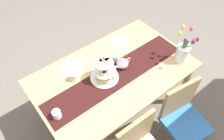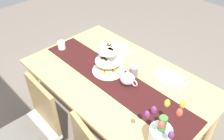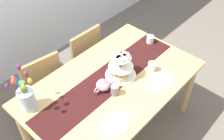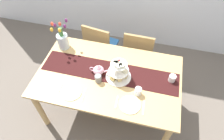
# 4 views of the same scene
# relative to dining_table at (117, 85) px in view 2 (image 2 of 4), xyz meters

# --- Properties ---
(ground_plane) EXTENTS (8.00, 8.00, 0.00)m
(ground_plane) POSITION_rel_dining_table_xyz_m (0.00, 0.00, -0.68)
(ground_plane) COLOR #6B6056
(dining_table) EXTENTS (1.71, 1.04, 0.78)m
(dining_table) POSITION_rel_dining_table_xyz_m (0.00, 0.00, 0.00)
(dining_table) COLOR tan
(dining_table) RESTS_ON ground_plane
(chair_right) EXTENTS (0.43, 0.43, 0.91)m
(chair_right) POSITION_rel_dining_table_xyz_m (0.26, 0.75, -0.18)
(chair_right) COLOR olive
(chair_right) RESTS_ON ground_plane
(table_runner) EXTENTS (1.66, 0.33, 0.00)m
(table_runner) POSITION_rel_dining_table_xyz_m (0.00, 0.05, 0.10)
(table_runner) COLOR black
(table_runner) RESTS_ON dining_table
(tiered_cake_stand) EXTENTS (0.30, 0.30, 0.30)m
(tiered_cake_stand) POSITION_rel_dining_table_xyz_m (0.12, 0.00, 0.20)
(tiered_cake_stand) COLOR beige
(tiered_cake_stand) RESTS_ON table_runner
(teapot) EXTENTS (0.24, 0.13, 0.14)m
(teapot) POSITION_rel_dining_table_xyz_m (-0.12, 0.00, 0.16)
(teapot) COLOR #E5A8BC
(teapot) RESTS_ON table_runner
(tulip_vase) EXTENTS (0.19, 0.24, 0.42)m
(tulip_vase) POSITION_rel_dining_table_xyz_m (-0.70, 0.33, 0.23)
(tulip_vase) COLOR silver
(tulip_vase) RESTS_ON dining_table
(cream_jug) EXTENTS (0.08, 0.08, 0.08)m
(cream_jug) POSITION_rel_dining_table_xyz_m (0.73, 0.10, 0.14)
(cream_jug) COLOR white
(cream_jug) RESTS_ON dining_table
(dinner_plate_left) EXTENTS (0.23, 0.23, 0.01)m
(dinner_plate_left) POSITION_rel_dining_table_xyz_m (-0.34, -0.34, 0.10)
(dinner_plate_left) COLOR white
(dinner_plate_left) RESTS_ON dining_table
(fork_left) EXTENTS (0.02, 0.15, 0.01)m
(fork_left) POSITION_rel_dining_table_xyz_m (-0.48, -0.34, 0.10)
(fork_left) COLOR silver
(fork_left) RESTS_ON dining_table
(knife_left) EXTENTS (0.03, 0.17, 0.01)m
(knife_left) POSITION_rel_dining_table_xyz_m (-0.19, -0.34, 0.10)
(knife_left) COLOR silver
(knife_left) RESTS_ON dining_table
(dinner_plate_right) EXTENTS (0.23, 0.23, 0.01)m
(dinner_plate_right) POSITION_rel_dining_table_xyz_m (0.33, -0.34, 0.10)
(dinner_plate_right) COLOR white
(dinner_plate_right) RESTS_ON dining_table
(fork_right) EXTENTS (0.02, 0.15, 0.01)m
(fork_right) POSITION_rel_dining_table_xyz_m (0.18, -0.34, 0.10)
(fork_right) COLOR silver
(fork_right) RESTS_ON dining_table
(knife_right) EXTENTS (0.02, 0.17, 0.01)m
(knife_right) POSITION_rel_dining_table_xyz_m (0.47, -0.34, 0.10)
(knife_right) COLOR silver
(knife_right) RESTS_ON dining_table
(mug_grey) EXTENTS (0.08, 0.08, 0.09)m
(mug_grey) POSITION_rel_dining_table_xyz_m (-0.09, -0.12, 0.15)
(mug_grey) COLOR slate
(mug_grey) RESTS_ON table_runner
(mug_white_text) EXTENTS (0.08, 0.08, 0.09)m
(mug_white_text) POSITION_rel_dining_table_xyz_m (0.38, -0.18, 0.15)
(mug_white_text) COLOR white
(mug_white_text) RESTS_ON dining_table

